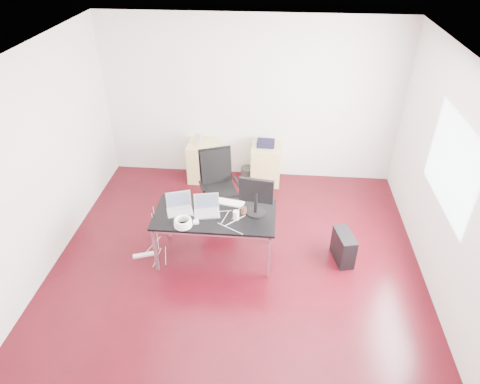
# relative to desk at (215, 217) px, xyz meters

# --- Properties ---
(room_shell) EXTENTS (5.00, 5.00, 5.00)m
(room_shell) POSITION_rel_desk_xyz_m (0.34, -0.18, 0.73)
(room_shell) COLOR #34050C
(room_shell) RESTS_ON ground
(desk) EXTENTS (1.60, 0.80, 0.73)m
(desk) POSITION_rel_desk_xyz_m (0.00, 0.00, 0.00)
(desk) COLOR black
(desk) RESTS_ON ground
(office_chair) EXTENTS (0.62, 0.63, 1.08)m
(office_chair) POSITION_rel_desk_xyz_m (-0.09, 0.99, -0.07)
(office_chair) COLOR black
(office_chair) RESTS_ON ground
(filing_cabinet_left) EXTENTS (0.50, 0.50, 0.70)m
(filing_cabinet_left) POSITION_rel_desk_xyz_m (-0.51, 2.05, -0.33)
(filing_cabinet_left) COLOR tan
(filing_cabinet_left) RESTS_ON ground
(filing_cabinet_right) EXTENTS (0.50, 0.50, 0.70)m
(filing_cabinet_right) POSITION_rel_desk_xyz_m (0.60, 2.05, -0.33)
(filing_cabinet_right) COLOR tan
(filing_cabinet_right) RESTS_ON ground
(pc_tower) EXTENTS (0.30, 0.48, 0.44)m
(pc_tower) POSITION_rel_desk_xyz_m (1.75, 0.09, -0.46)
(pc_tower) COLOR black
(pc_tower) RESTS_ON ground
(wastebasket) EXTENTS (0.30, 0.30, 0.28)m
(wastebasket) POSITION_rel_desk_xyz_m (0.28, 2.01, -0.54)
(wastebasket) COLOR black
(wastebasket) RESTS_ON ground
(power_strip) EXTENTS (0.30, 0.16, 0.04)m
(power_strip) POSITION_rel_desk_xyz_m (-1.02, -0.10, -0.66)
(power_strip) COLOR white
(power_strip) RESTS_ON ground
(laptop_left) EXTENTS (0.39, 0.35, 0.23)m
(laptop_left) POSITION_rel_desk_xyz_m (-0.48, 0.04, 0.11)
(laptop_left) COLOR silver
(laptop_left) RESTS_ON desk
(laptop_right) EXTENTS (0.38, 0.32, 0.23)m
(laptop_right) POSITION_rel_desk_xyz_m (-0.11, 0.03, 0.11)
(laptop_right) COLOR silver
(laptop_right) RESTS_ON desk
(monitor) EXTENTS (0.45, 0.26, 0.51)m
(monitor) POSITION_rel_desk_xyz_m (0.54, 0.09, 0.34)
(monitor) COLOR black
(monitor) RESTS_ON desk
(keyboard) EXTENTS (0.46, 0.22, 0.02)m
(keyboard) POSITION_rel_desk_xyz_m (0.14, 0.26, 0.06)
(keyboard) COLOR white
(keyboard) RESTS_ON desk
(cup_white) EXTENTS (0.10, 0.10, 0.12)m
(cup_white) POSITION_rel_desk_xyz_m (0.29, -0.08, 0.11)
(cup_white) COLOR white
(cup_white) RESTS_ON desk
(cup_brown) EXTENTS (0.09, 0.09, 0.10)m
(cup_brown) POSITION_rel_desk_xyz_m (0.38, 0.05, 0.10)
(cup_brown) COLOR brown
(cup_brown) RESTS_ON desk
(cable_coil) EXTENTS (0.24, 0.24, 0.11)m
(cable_coil) POSITION_rel_desk_xyz_m (-0.36, -0.29, 0.11)
(cable_coil) COLOR white
(cable_coil) RESTS_ON desk
(power_adapter) EXTENTS (0.09, 0.09, 0.03)m
(power_adapter) POSITION_rel_desk_xyz_m (-0.21, -0.21, 0.07)
(power_adapter) COLOR white
(power_adapter) RESTS_ON desk
(speaker) EXTENTS (0.10, 0.09, 0.18)m
(speaker) POSITION_rel_desk_xyz_m (-0.57, 2.03, 0.11)
(speaker) COLOR #9E9E9E
(speaker) RESTS_ON filing_cabinet_left
(navy_garment) EXTENTS (0.31, 0.25, 0.09)m
(navy_garment) POSITION_rel_desk_xyz_m (0.59, 2.07, 0.07)
(navy_garment) COLOR black
(navy_garment) RESTS_ON filing_cabinet_right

